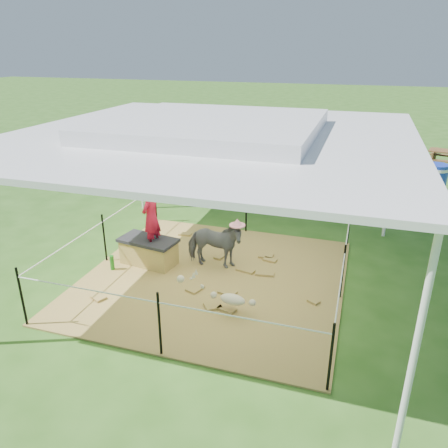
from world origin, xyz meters
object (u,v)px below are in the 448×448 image
(distant_person, at_px, (374,162))
(woman, at_px, (151,212))
(straw_bale, at_px, (149,252))
(pony, at_px, (214,245))
(picnic_table_near, at_px, (346,162))
(trash_barrel, at_px, (434,181))
(foal, at_px, (233,298))
(green_bottle, at_px, (112,263))

(distant_person, bearing_deg, woman, 53.64)
(straw_bale, distance_m, distant_person, 8.25)
(pony, xyz_separation_m, distant_person, (2.84, 6.91, 0.16))
(pony, bearing_deg, picnic_table_near, -18.22)
(trash_barrel, distance_m, distant_person, 1.97)
(foal, xyz_separation_m, distant_person, (2.06, 8.31, 0.35))
(green_bottle, xyz_separation_m, picnic_table_near, (3.80, 8.27, 0.26))
(straw_bale, distance_m, pony, 1.30)
(pony, height_order, picnic_table_near, pony)
(woman, xyz_separation_m, trash_barrel, (5.61, 6.03, -0.62))
(woman, bearing_deg, foal, 67.54)
(trash_barrel, relative_size, picnic_table_near, 0.47)
(foal, bearing_deg, pony, 125.13)
(woman, relative_size, distant_person, 0.94)
(picnic_table_near, relative_size, distant_person, 1.57)
(pony, bearing_deg, foal, -154.27)
(pony, xyz_separation_m, picnic_table_near, (2.00, 7.59, -0.07))
(foal, bearing_deg, distant_person, 81.97)
(green_bottle, relative_size, picnic_table_near, 0.14)
(straw_bale, bearing_deg, trash_barrel, 46.52)
(straw_bale, height_order, picnic_table_near, picnic_table_near)
(woman, bearing_deg, distant_person, 159.15)
(woman, height_order, trash_barrel, woman)
(woman, distance_m, picnic_table_near, 8.46)
(straw_bale, xyz_separation_m, green_bottle, (-0.55, -0.45, -0.09))
(woman, height_order, distant_person, woman)
(woman, distance_m, foal, 2.39)
(picnic_table_near, xyz_separation_m, distant_person, (0.85, -0.68, 0.23))
(woman, bearing_deg, green_bottle, -46.92)
(pony, relative_size, distant_person, 0.84)
(pony, distance_m, picnic_table_near, 7.84)
(woman, relative_size, green_bottle, 4.32)
(trash_barrel, height_order, picnic_table_near, trash_barrel)
(pony, bearing_deg, straw_bale, 97.30)
(woman, bearing_deg, trash_barrel, 145.42)
(foal, xyz_separation_m, trash_barrel, (3.68, 7.18, 0.18))
(straw_bale, height_order, pony, pony)
(pony, distance_m, distant_person, 7.47)
(green_bottle, height_order, foal, foal)
(woman, bearing_deg, pony, 110.06)
(straw_bale, distance_m, foal, 2.34)
(picnic_table_near, distance_m, distant_person, 1.11)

